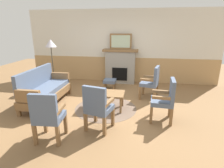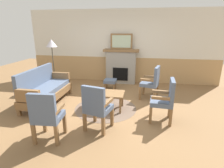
% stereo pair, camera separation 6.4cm
% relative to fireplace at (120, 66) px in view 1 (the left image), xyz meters
% --- Properties ---
extents(ground_plane, '(14.00, 14.00, 0.00)m').
position_rel_fireplace_xyz_m(ground_plane, '(0.00, -2.35, -0.65)').
color(ground_plane, olive).
extents(wall_back, '(7.20, 0.14, 2.70)m').
position_rel_fireplace_xyz_m(wall_back, '(0.00, 0.25, 0.66)').
color(wall_back, silver).
rests_on(wall_back, ground_plane).
extents(fireplace, '(1.30, 0.44, 1.28)m').
position_rel_fireplace_xyz_m(fireplace, '(0.00, 0.00, 0.00)').
color(fireplace, gray).
rests_on(fireplace, ground_plane).
extents(framed_picture, '(0.80, 0.04, 0.56)m').
position_rel_fireplace_xyz_m(framed_picture, '(0.00, 0.00, 0.91)').
color(framed_picture, brown).
rests_on(framed_picture, fireplace).
extents(couch, '(0.70, 1.80, 0.98)m').
position_rel_fireplace_xyz_m(couch, '(-1.82, -2.32, -0.26)').
color(couch, brown).
rests_on(couch, ground_plane).
extents(coffee_table, '(0.96, 0.56, 0.44)m').
position_rel_fireplace_xyz_m(coffee_table, '(-0.10, -2.40, -0.27)').
color(coffee_table, brown).
rests_on(coffee_table, ground_plane).
extents(round_rug, '(1.62, 1.62, 0.01)m').
position_rel_fireplace_xyz_m(round_rug, '(-0.10, -2.40, -0.65)').
color(round_rug, brown).
rests_on(round_rug, ground_plane).
extents(book_on_table, '(0.23, 0.20, 0.03)m').
position_rel_fireplace_xyz_m(book_on_table, '(-0.24, -2.33, -0.20)').
color(book_on_table, black).
rests_on(book_on_table, coffee_table).
extents(footstool, '(0.40, 0.40, 0.36)m').
position_rel_fireplace_xyz_m(footstool, '(-0.25, -0.91, -0.37)').
color(footstool, brown).
rests_on(footstool, ground_plane).
extents(armchair_near_fireplace, '(0.51, 0.51, 0.98)m').
position_rel_fireplace_xyz_m(armchair_near_fireplace, '(1.33, -2.83, -0.11)').
color(armchair_near_fireplace, brown).
rests_on(armchair_near_fireplace, ground_plane).
extents(armchair_by_window_left, '(0.58, 0.58, 0.98)m').
position_rel_fireplace_xyz_m(armchair_by_window_left, '(1.10, -1.50, -0.11)').
color(armchair_by_window_left, brown).
rests_on(armchair_by_window_left, ground_plane).
extents(armchair_front_left, '(0.58, 0.58, 0.98)m').
position_rel_fireplace_xyz_m(armchair_front_left, '(-0.05, -3.47, -0.11)').
color(armchair_front_left, brown).
rests_on(armchair_front_left, ground_plane).
extents(armchair_front_center, '(0.52, 0.52, 0.98)m').
position_rel_fireplace_xyz_m(armchair_front_center, '(-0.86, -3.97, -0.11)').
color(armchair_front_center, brown).
rests_on(armchair_front_center, ground_plane).
extents(floor_lamp_by_couch, '(0.36, 0.36, 1.68)m').
position_rel_fireplace_xyz_m(floor_lamp_by_couch, '(-2.19, -1.05, 0.80)').
color(floor_lamp_by_couch, '#332D28').
rests_on(floor_lamp_by_couch, ground_plane).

